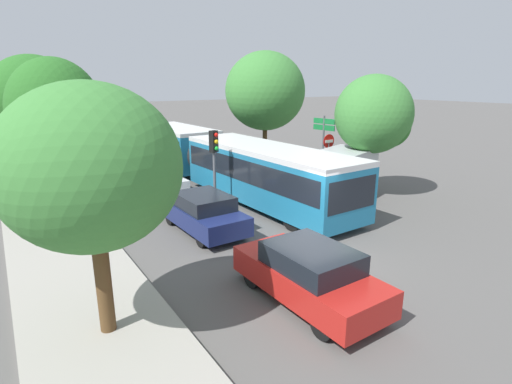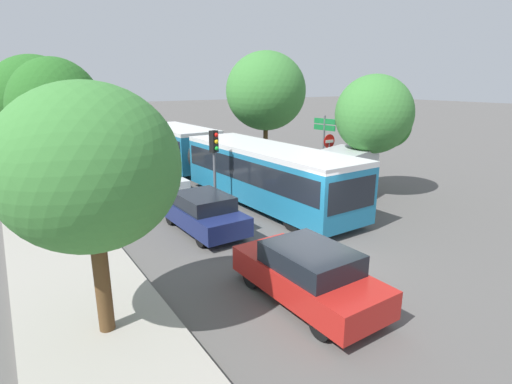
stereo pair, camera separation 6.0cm
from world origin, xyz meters
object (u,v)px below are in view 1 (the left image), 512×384
object	(u,v)px
articulated_bus	(223,158)
tree_left_mid	(56,111)
tree_left_far	(36,100)
no_entry_sign	(328,153)
direction_sign_post	(324,135)
queued_car_red	(309,274)
city_bus_rear	(76,127)
traffic_light	(214,152)
tree_left_near	(91,169)
tree_right_mid	(266,93)
white_van	(337,176)
queued_car_navy	(203,212)
queued_car_white	(156,179)
tree_left_distant	(26,92)
tree_right_near	(376,117)
queued_car_tan	(118,161)

from	to	relation	value
articulated_bus	tree_left_mid	size ratio (longest dim) A/B	2.80
tree_left_mid	tree_left_far	xyz separation A→B (m)	(-0.07, 7.50, 0.17)
no_entry_sign	direction_sign_post	world-z (taller)	direction_sign_post
queued_car_red	tree_left_mid	world-z (taller)	tree_left_mid
city_bus_rear	traffic_light	xyz separation A→B (m)	(1.47, -23.56, 1.05)
queued_car_red	tree_left_near	distance (m)	5.60
direction_sign_post	tree_right_mid	size ratio (longest dim) A/B	0.50
queued_car_red	tree_right_mid	size ratio (longest dim) A/B	0.59
traffic_light	tree_left_near	world-z (taller)	tree_left_near
tree_left_mid	tree_left_far	bearing A→B (deg)	90.51
white_van	queued_car_navy	bearing A→B (deg)	-18.92
white_van	direction_sign_post	xyz separation A→B (m)	(2.15, 3.31, 1.31)
traffic_light	tree_left_near	xyz separation A→B (m)	(-6.10, -6.62, 1.22)
direction_sign_post	queued_car_red	bearing A→B (deg)	37.17
traffic_light	tree_right_mid	bearing A→B (deg)	114.01
traffic_light	articulated_bus	bearing A→B (deg)	127.15
tree_left_far	white_van	bearing A→B (deg)	-52.69
queued_car_white	tree_left_distant	world-z (taller)	tree_left_distant
direction_sign_post	tree_left_near	xyz separation A→B (m)	(-13.36, -7.87, 1.17)
tree_left_near	tree_left_distant	size ratio (longest dim) A/B	0.82
articulated_bus	tree_right_near	xyz separation A→B (m)	(5.09, -5.42, 2.27)
no_entry_sign	tree_right_near	world-z (taller)	tree_right_near
tree_left_mid	tree_right_near	size ratio (longest dim) A/B	1.12
articulated_bus	queued_car_red	size ratio (longest dim) A/B	4.17
city_bus_rear	direction_sign_post	bearing A→B (deg)	-154.31
queued_car_red	queued_car_navy	size ratio (longest dim) A/B	1.03
white_van	city_bus_rear	bearing A→B (deg)	-94.64
queued_car_navy	white_van	bearing A→B (deg)	-91.12
white_van	tree_right_mid	size ratio (longest dim) A/B	0.74
queued_car_white	queued_car_tan	xyz separation A→B (m)	(-0.37, 5.68, -0.03)
direction_sign_post	tree_left_far	size ratio (longest dim) A/B	0.53
traffic_light	tree_left_mid	world-z (taller)	tree_left_mid
white_van	tree_left_near	xyz separation A→B (m)	(-11.21, -4.56, 2.48)
queued_car_navy	tree_left_near	size ratio (longest dim) A/B	0.77
white_van	direction_sign_post	size ratio (longest dim) A/B	1.49
queued_car_white	tree_right_mid	world-z (taller)	tree_right_mid
queued_car_white	white_van	size ratio (longest dim) A/B	0.78
queued_car_white	tree_left_near	bearing A→B (deg)	153.98
city_bus_rear	direction_sign_post	xyz separation A→B (m)	(8.72, -22.31, 1.10)
tree_left_far	queued_car_white	bearing A→B (deg)	-62.18
queued_car_tan	traffic_light	xyz separation A→B (m)	(1.61, -9.58, 1.80)
city_bus_rear	queued_car_red	world-z (taller)	city_bus_rear
queued_car_navy	no_entry_sign	bearing A→B (deg)	-77.50
queued_car_navy	queued_car_white	world-z (taller)	queued_car_white
white_van	articulated_bus	bearing A→B (deg)	-79.36
traffic_light	city_bus_rear	bearing A→B (deg)	164.21
city_bus_rear	tree_left_mid	size ratio (longest dim) A/B	1.86
articulated_bus	tree_left_far	size ratio (longest dim) A/B	2.60
no_entry_sign	tree_left_far	bearing A→B (deg)	-135.25
tree_right_near	queued_car_red	bearing A→B (deg)	-146.86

